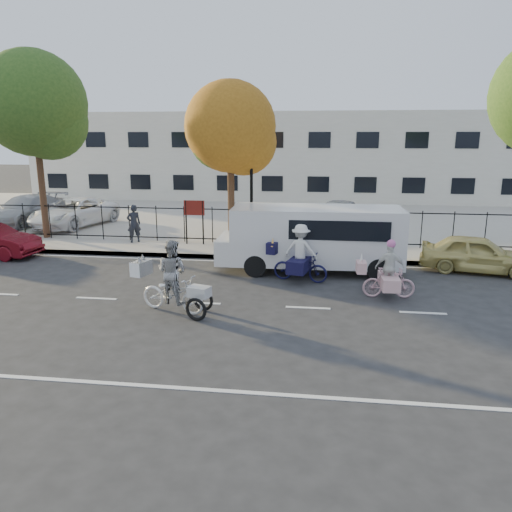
% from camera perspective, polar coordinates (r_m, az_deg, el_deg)
% --- Properties ---
extents(ground, '(120.00, 120.00, 0.00)m').
position_cam_1_polar(ground, '(13.96, -6.50, -5.37)').
color(ground, '#333334').
extents(road_markings, '(60.00, 9.52, 0.01)m').
position_cam_1_polar(road_markings, '(13.95, -6.50, -5.35)').
color(road_markings, silver).
rests_on(road_markings, ground).
extents(curb, '(60.00, 0.10, 0.15)m').
position_cam_1_polar(curb, '(18.67, -2.78, -0.14)').
color(curb, '#A8A399').
rests_on(curb, ground).
extents(sidewalk, '(60.00, 2.20, 0.15)m').
position_cam_1_polar(sidewalk, '(19.68, -2.24, 0.59)').
color(sidewalk, '#A8A399').
rests_on(sidewalk, ground).
extents(parking_lot, '(60.00, 15.60, 0.15)m').
position_cam_1_polar(parking_lot, '(28.33, 0.83, 4.65)').
color(parking_lot, '#A8A399').
rests_on(parking_lot, ground).
extents(iron_fence, '(58.00, 0.06, 1.50)m').
position_cam_1_polar(iron_fence, '(20.57, -1.74, 3.52)').
color(iron_fence, black).
rests_on(iron_fence, sidewalk).
extents(building, '(34.00, 10.00, 6.00)m').
position_cam_1_polar(building, '(37.95, 2.66, 11.38)').
color(building, silver).
rests_on(building, ground).
extents(lamppost, '(0.36, 0.36, 4.33)m').
position_cam_1_polar(lamppost, '(19.83, -0.53, 9.58)').
color(lamppost, black).
rests_on(lamppost, sidewalk).
extents(street_sign, '(0.85, 0.06, 1.80)m').
position_cam_1_polar(street_sign, '(20.48, -7.06, 4.84)').
color(street_sign, black).
rests_on(street_sign, sidewalk).
extents(zebra_trike, '(2.25, 1.35, 1.93)m').
position_cam_1_polar(zebra_trike, '(13.20, -9.51, -3.19)').
color(zebra_trike, white).
rests_on(zebra_trike, ground).
extents(unicorn_bike, '(1.68, 1.17, 1.70)m').
position_cam_1_polar(unicorn_bike, '(14.63, 14.86, -2.27)').
color(unicorn_bike, '#DCA7B2').
rests_on(unicorn_bike, ground).
extents(bull_bike, '(2.03, 1.42, 1.83)m').
position_cam_1_polar(bull_bike, '(15.78, 5.02, -0.31)').
color(bull_bike, '#101037').
rests_on(bull_bike, ground).
extents(white_van, '(6.19, 2.21, 2.19)m').
position_cam_1_polar(white_van, '(16.91, 6.55, 2.26)').
color(white_van, white).
rests_on(white_van, ground).
extents(gold_sedan, '(3.92, 2.24, 1.26)m').
position_cam_1_polar(gold_sedan, '(18.38, 23.99, 0.22)').
color(gold_sedan, tan).
rests_on(gold_sedan, ground).
extents(pedestrian, '(0.69, 0.64, 1.58)m').
position_cam_1_polar(pedestrian, '(21.36, -13.79, 3.62)').
color(pedestrian, black).
rests_on(pedestrian, sidewalk).
extents(lot_car_a, '(2.50, 5.08, 1.42)m').
position_cam_1_polar(lot_car_a, '(27.61, -24.81, 4.79)').
color(lot_car_a, '#9FA1A6').
rests_on(lot_car_a, parking_lot).
extents(lot_car_b, '(3.23, 5.25, 1.36)m').
position_cam_1_polar(lot_car_b, '(26.06, -20.04, 4.70)').
color(lot_car_b, white).
rests_on(lot_car_b, parking_lot).
extents(lot_car_d, '(2.93, 4.54, 1.44)m').
position_cam_1_polar(lot_car_d, '(23.72, 9.20, 4.64)').
color(lot_car_d, '#A8ABB0').
rests_on(lot_car_d, parking_lot).
extents(tree_west, '(4.34, 4.34, 7.97)m').
position_cam_1_polar(tree_west, '(23.36, -23.65, 15.16)').
color(tree_west, '#442D1D').
rests_on(tree_west, ground).
extents(tree_mid, '(3.65, 3.64, 6.67)m').
position_cam_1_polar(tree_mid, '(20.45, -2.53, 14.05)').
color(tree_mid, '#442D1D').
rests_on(tree_mid, ground).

